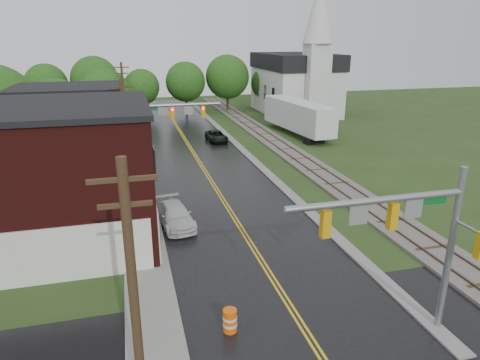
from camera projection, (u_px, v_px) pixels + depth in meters
name	position (u px, v px, depth m)	size (l,w,h in m)	color
main_road	(199.00, 162.00, 42.71)	(10.00, 90.00, 0.02)	black
cross_road	(317.00, 350.00, 17.04)	(60.00, 9.00, 0.02)	black
curb_right	(239.00, 147.00, 48.60)	(0.80, 70.00, 0.12)	gray
sidewalk_left	(137.00, 183.00, 36.62)	(2.40, 50.00, 0.12)	gray
brick_building	(26.00, 178.00, 24.61)	(14.30, 10.30, 8.30)	#41100E
yellow_house	(75.00, 147.00, 35.36)	(8.00, 7.00, 6.40)	tan
darkred_building	(95.00, 135.00, 44.17)	(7.00, 6.00, 4.40)	#3F0F0C
church	(298.00, 77.00, 67.47)	(10.40, 18.40, 20.00)	silver
railroad	(277.00, 143.00, 49.68)	(3.20, 80.00, 0.30)	#59544C
traffic_signal_near	(408.00, 227.00, 16.31)	(7.34, 0.30, 7.20)	gray
traffic_signal_far	(164.00, 119.00, 37.54)	(7.34, 0.43, 7.20)	gray
utility_pole_a	(134.00, 303.00, 12.06)	(1.80, 0.28, 9.00)	#382616
utility_pole_b	(126.00, 137.00, 32.23)	(1.80, 0.28, 9.00)	#382616
utility_pole_c	(124.00, 98.00, 52.39)	(1.80, 0.28, 9.00)	#382616
tree_left_c	(58.00, 107.00, 46.99)	(6.00, 6.00, 7.65)	black
tree_left_e	(107.00, 96.00, 53.61)	(6.40, 6.40, 8.16)	black
suv_dark	(216.00, 136.00, 50.87)	(2.05, 4.46, 1.24)	black
pickup_white	(175.00, 215.00, 28.15)	(1.96, 4.82, 1.40)	silver
semi_trailer	(298.00, 115.00, 53.86)	(4.48, 13.93, 4.22)	black
construction_barrel	(230.00, 321.00, 17.96)	(0.59, 0.59, 1.05)	#F85D0B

